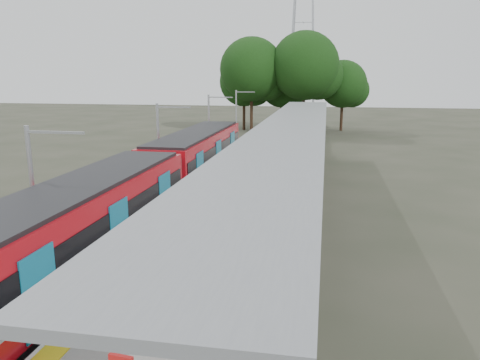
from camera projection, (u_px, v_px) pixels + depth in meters
name	position (u px, v px, depth m)	size (l,w,h in m)	color
trackbed	(194.00, 191.00, 28.37)	(3.00, 70.00, 0.24)	#59544C
platform	(268.00, 188.00, 27.49)	(6.00, 50.00, 1.00)	gray
tactile_strip	(226.00, 178.00, 27.83)	(0.60, 50.00, 0.02)	yellow
end_fence	(296.00, 125.00, 51.19)	(6.00, 0.10, 1.20)	#9EA0A5
train	(157.00, 183.00, 21.91)	(2.74, 27.60, 3.62)	black
canopy	(292.00, 134.00, 22.73)	(3.27, 38.00, 3.66)	#9EA0A5
tree_cluster	(283.00, 74.00, 57.34)	(18.40, 11.71, 12.10)	#382316
catenary_masts	(160.00, 147.00, 27.09)	(2.08, 48.16, 5.40)	#9EA0A5
bench_near	(257.00, 308.00, 11.26)	(0.83, 1.49, 0.98)	#0E1B4A
bench_mid	(312.00, 179.00, 24.85)	(0.92, 1.70, 1.11)	#0E1B4A
bench_far	(317.00, 138.00, 41.12)	(0.62, 1.59, 1.06)	#0E1B4A
info_pillar_far	(296.00, 176.00, 24.90)	(0.36, 0.36, 1.61)	beige
litter_bin	(267.00, 218.00, 18.54)	(0.43, 0.43, 0.87)	#9EA0A5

